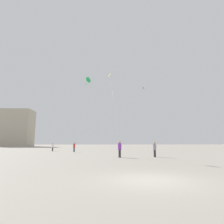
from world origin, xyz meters
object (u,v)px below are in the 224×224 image
at_px(person_in_white, 53,147).
at_px(person_in_grey, 155,149).
at_px(kite_cobalt_diamond, 142,89).
at_px(kite_lime_delta, 110,76).
at_px(person_in_purple, 120,148).
at_px(kite_emerald_diamond, 89,81).
at_px(person_in_red, 74,147).
at_px(building_centre_hall, 15,128).

distance_m(person_in_white, person_in_grey, 22.46).
xyz_separation_m(kite_cobalt_diamond, kite_lime_delta, (-8.33, -12.82, -1.79)).
distance_m(person_in_purple, kite_lime_delta, 13.08).
bearing_deg(kite_emerald_diamond, person_in_red, 104.29).
bearing_deg(building_centre_hall, kite_lime_delta, -56.80).
relative_size(person_in_white, person_in_red, 0.95).
height_order(person_in_purple, kite_emerald_diamond, kite_emerald_diamond).
relative_size(person_in_purple, person_in_grey, 1.04).
bearing_deg(kite_emerald_diamond, person_in_grey, -13.87).
distance_m(person_in_grey, kite_cobalt_diamond, 23.74).
bearing_deg(building_centre_hall, person_in_red, -58.31).
bearing_deg(person_in_red, building_centre_hall, -32.46).
height_order(person_in_white, building_centre_hall, building_centre_hall).
xyz_separation_m(person_in_purple, building_centre_hall, (-37.27, 63.06, 6.78)).
xyz_separation_m(person_in_red, building_centre_hall, (-30.76, 49.81, 6.88)).
bearing_deg(person_in_white, building_centre_hall, -162.73).
bearing_deg(kite_emerald_diamond, person_in_purple, -30.17).
bearing_deg(kite_cobalt_diamond, building_centre_hall, 136.17).
bearing_deg(person_in_purple, kite_emerald_diamond, -82.73).
bearing_deg(building_centre_hall, person_in_white, -60.44).
relative_size(person_in_red, kite_lime_delta, 0.15).
bearing_deg(person_in_purple, kite_cobalt_diamond, -163.82).
distance_m(person_in_red, kite_cobalt_diamond, 20.31).
height_order(person_in_grey, building_centre_hall, building_centre_hall).
xyz_separation_m(person_in_purple, kite_lime_delta, (-0.60, 7.04, 11.00)).
relative_size(person_in_purple, kite_cobalt_diamond, 0.12).
bearing_deg(person_in_grey, person_in_white, 95.01).
bearing_deg(kite_emerald_diamond, building_centre_hall, 118.87).
relative_size(person_in_white, kite_emerald_diamond, 0.18).
bearing_deg(person_in_red, person_in_white, -12.26).
xyz_separation_m(person_in_purple, person_in_white, (-11.03, 16.80, -0.14)).
relative_size(person_in_grey, kite_emerald_diamond, 0.20).
height_order(person_in_red, kite_lime_delta, kite_lime_delta).
bearing_deg(person_in_grey, kite_emerald_diamond, 128.73).
distance_m(kite_cobalt_diamond, kite_emerald_diamond, 21.51).
bearing_deg(building_centre_hall, kite_cobalt_diamond, -43.83).
bearing_deg(kite_cobalt_diamond, person_in_red, -155.11).
bearing_deg(person_in_purple, person_in_grey, 130.44).
bearing_deg(building_centre_hall, person_in_grey, -56.64).
relative_size(person_in_purple, person_in_white, 1.16).
xyz_separation_m(person_in_white, kite_lime_delta, (10.43, -9.76, 11.14)).
height_order(person_in_grey, kite_emerald_diamond, kite_emerald_diamond).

